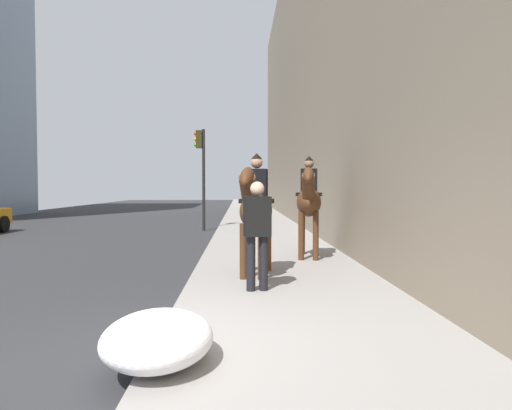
{
  "coord_description": "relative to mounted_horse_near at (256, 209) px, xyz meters",
  "views": [
    {
      "loc": [
        -4.67,
        -0.91,
        1.73
      ],
      "look_at": [
        4.0,
        -1.2,
        1.4
      ],
      "focal_mm": 32.6,
      "sensor_mm": 36.0,
      "label": 1
    }
  ],
  "objects": [
    {
      "name": "mounted_horse_far",
      "position": [
        2.11,
        -1.29,
        0.08
      ],
      "size": [
        2.14,
        0.79,
        2.33
      ],
      "rotation": [
        0.0,
        0.0,
        2.98
      ],
      "color": "#4C2B16",
      "rests_on": "sidewalk_slab"
    },
    {
      "name": "snow_pile_near",
      "position": [
        -4.22,
        1.03,
        -1.0
      ],
      "size": [
        1.32,
        1.01,
        0.46
      ],
      "primitive_type": "ellipsoid",
      "color": "white",
      "rests_on": "sidewalk_slab"
    },
    {
      "name": "mounted_horse_near",
      "position": [
        0.0,
        0.0,
        0.0
      ],
      "size": [
        2.14,
        0.83,
        2.24
      ],
      "rotation": [
        0.0,
        0.0,
        2.95
      ],
      "color": "#4C2B16",
      "rests_on": "sidewalk_slab"
    },
    {
      "name": "sidewalk_slab",
      "position": [
        -3.76,
        -0.53,
        -1.29
      ],
      "size": [
        120.0,
        3.43,
        0.12
      ],
      "primitive_type": "cube",
      "color": "gray",
      "rests_on": "ground"
    },
    {
      "name": "traffic_light_near_curb",
      "position": [
        10.12,
        1.82,
        1.35
      ],
      "size": [
        0.2,
        0.44,
        4.04
      ],
      "color": "black",
      "rests_on": "ground"
    },
    {
      "name": "pedestrian_greeting",
      "position": [
        -1.25,
        0.02,
        -0.25
      ],
      "size": [
        0.32,
        0.44,
        1.7
      ],
      "rotation": [
        0.0,
        0.0,
        0.16
      ],
      "color": "black",
      "rests_on": "sidewalk_slab"
    }
  ]
}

